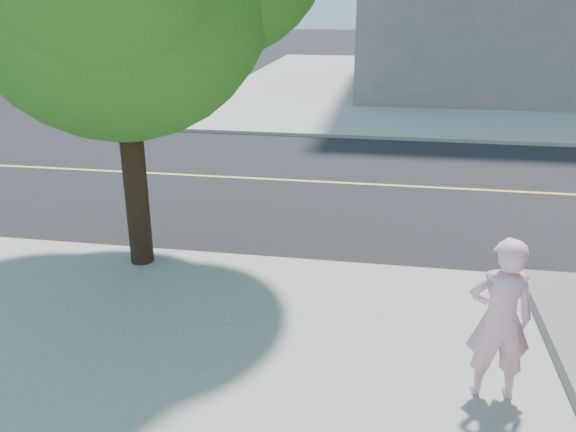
# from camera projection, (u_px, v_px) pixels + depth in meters

# --- Properties ---
(ground) EXTENTS (140.00, 140.00, 0.00)m
(ground) POSITION_uv_depth(u_px,v_px,m) (6.00, 244.00, 10.21)
(ground) COLOR black
(ground) RESTS_ON ground
(road_ew) EXTENTS (140.00, 9.00, 0.01)m
(road_ew) POSITION_uv_depth(u_px,v_px,m) (119.00, 172.00, 14.37)
(road_ew) COLOR black
(road_ew) RESTS_ON ground
(sidewalk_ne) EXTENTS (29.00, 25.00, 0.12)m
(sidewalk_ne) POSITION_uv_depth(u_px,v_px,m) (544.00, 85.00, 27.88)
(sidewalk_ne) COLOR gray
(sidewalk_ne) RESTS_ON ground
(man_on_phone) EXTENTS (0.66, 0.45, 1.76)m
(man_on_phone) POSITION_uv_depth(u_px,v_px,m) (500.00, 319.00, 5.88)
(man_on_phone) COLOR #EDACC4
(man_on_phone) RESTS_ON sidewalk_se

